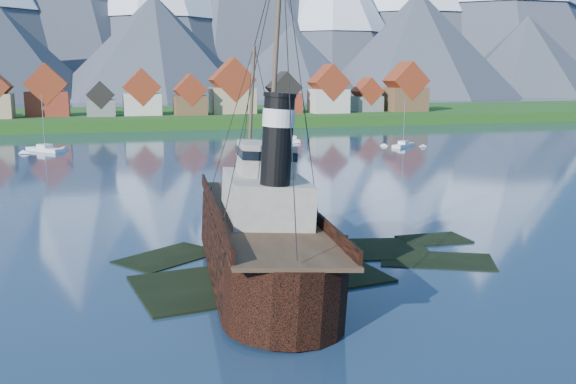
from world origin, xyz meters
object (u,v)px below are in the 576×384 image
object	(u,v)px
tugboat_wreck	(253,230)
sailboat_f	(291,140)
sailboat_d	(403,146)
sailboat_c	(45,150)

from	to	relation	value
tugboat_wreck	sailboat_f	world-z (taller)	tugboat_wreck
sailboat_d	sailboat_c	bearing A→B (deg)	-140.01
sailboat_f	sailboat_c	bearing A→B (deg)	-172.29
sailboat_c	sailboat_f	bearing A→B (deg)	-35.23
sailboat_c	sailboat_f	world-z (taller)	sailboat_c
sailboat_c	sailboat_f	size ratio (longest dim) A/B	1.11
tugboat_wreck	sailboat_d	distance (m)	91.10
sailboat_c	sailboat_d	bearing A→B (deg)	-50.39
sailboat_d	sailboat_f	distance (m)	26.10
tugboat_wreck	sailboat_c	bearing A→B (deg)	109.32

